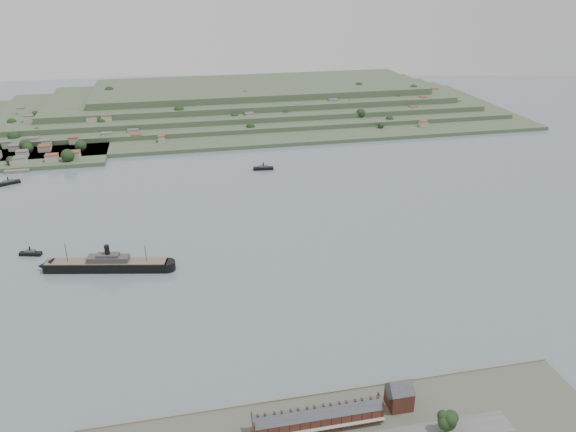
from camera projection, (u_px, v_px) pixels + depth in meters
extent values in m
plane|color=slate|center=(269.00, 248.00, 388.11)|extent=(1400.00, 1400.00, 0.00)
cube|color=slate|center=(329.00, 393.00, 254.59)|extent=(220.00, 2.00, 2.60)
cube|color=#48231A|center=(318.00, 419.00, 233.99)|extent=(55.00, 8.00, 7.00)
cube|color=#393C41|center=(319.00, 413.00, 232.56)|extent=(55.60, 8.15, 8.15)
cube|color=#B0AB9C|center=(321.00, 429.00, 229.91)|extent=(55.00, 1.60, 0.25)
cube|color=#48231A|center=(253.00, 422.00, 226.85)|extent=(0.50, 8.40, 3.00)
cube|color=#48231A|center=(381.00, 401.00, 237.46)|extent=(0.50, 8.40, 3.00)
cube|color=#32211C|center=(266.00, 417.00, 227.34)|extent=(0.90, 1.40, 3.20)
cube|color=#32211C|center=(280.00, 415.00, 228.40)|extent=(0.90, 1.40, 3.20)
cube|color=#32211C|center=(312.00, 410.00, 231.05)|extent=(0.90, 1.40, 3.20)
cube|color=#32211C|center=(325.00, 408.00, 232.12)|extent=(0.90, 1.40, 3.20)
cube|color=#32211C|center=(357.00, 403.00, 234.77)|extent=(0.90, 1.40, 3.20)
cube|color=#32211C|center=(369.00, 401.00, 235.83)|extent=(0.90, 1.40, 3.20)
cube|color=#48231A|center=(399.00, 398.00, 244.39)|extent=(10.00, 10.00, 9.00)
cube|color=#393C41|center=(400.00, 390.00, 242.55)|extent=(10.40, 10.18, 10.18)
cube|color=#3B4F35|center=(218.00, 119.00, 708.61)|extent=(760.00, 260.00, 4.00)
cube|color=#3B4F35|center=(231.00, 110.00, 732.94)|extent=(680.00, 220.00, 5.00)
cube|color=#3B4F35|center=(241.00, 103.00, 746.98)|extent=(600.00, 200.00, 6.00)
cube|color=#3B4F35|center=(250.00, 95.00, 760.62)|extent=(520.00, 180.00, 7.00)
cube|color=#3B4F35|center=(259.00, 87.00, 773.84)|extent=(440.00, 160.00, 8.00)
cube|color=#3B4F35|center=(32.00, 155.00, 571.83)|extent=(150.00, 90.00, 4.00)
cube|color=slate|center=(18.00, 170.00, 533.63)|extent=(22.00, 14.00, 2.80)
cube|color=black|center=(107.00, 266.00, 359.02)|extent=(78.26, 25.87, 6.05)
cone|color=black|center=(46.00, 266.00, 358.68)|extent=(12.25, 12.25, 10.37)
cylinder|color=black|center=(167.00, 266.00, 359.35)|extent=(10.37, 10.37, 6.05)
cube|color=brown|center=(106.00, 261.00, 357.68)|extent=(76.39, 24.68, 0.52)
cube|color=#413E3C|center=(108.00, 259.00, 356.92)|extent=(26.96, 12.86, 3.46)
cube|color=#413E3C|center=(108.00, 255.00, 355.97)|extent=(14.76, 8.72, 2.16)
cylinder|color=black|center=(107.00, 251.00, 354.63)|extent=(3.11, 3.11, 7.78)
cylinder|color=#3D2E1C|center=(66.00, 253.00, 355.11)|extent=(0.43, 0.43, 13.83)
cylinder|color=#3D2E1C|center=(146.00, 254.00, 355.89)|extent=(0.43, 0.43, 12.10)
cube|color=black|center=(31.00, 254.00, 378.09)|extent=(15.10, 7.33, 2.33)
cube|color=#413E3C|center=(30.00, 251.00, 377.38)|extent=(7.13, 4.62, 1.75)
cylinder|color=black|center=(30.00, 249.00, 376.58)|extent=(0.97, 0.97, 3.40)
cube|color=black|center=(9.00, 183.00, 500.87)|extent=(19.44, 12.48, 2.52)
cube|color=#413E3C|center=(8.00, 181.00, 500.10)|extent=(9.49, 7.30, 1.89)
cylinder|color=black|center=(8.00, 179.00, 499.24)|extent=(1.05, 1.05, 3.68)
cube|color=black|center=(263.00, 168.00, 537.20)|extent=(19.70, 7.70, 2.56)
cube|color=#413E3C|center=(263.00, 166.00, 536.42)|extent=(9.10, 5.32, 1.92)
cylinder|color=black|center=(263.00, 164.00, 535.55)|extent=(1.07, 1.07, 3.73)
cylinder|color=#3D2E1C|center=(446.00, 428.00, 231.25)|extent=(1.03, 1.03, 4.30)
sphere|color=black|center=(447.00, 421.00, 229.67)|extent=(7.74, 7.74, 7.74)
sphere|color=black|center=(451.00, 417.00, 230.50)|extent=(6.02, 6.02, 6.02)
sphere|color=black|center=(445.00, 423.00, 228.01)|extent=(5.51, 5.51, 5.51)
sphere|color=black|center=(451.00, 420.00, 227.19)|extent=(5.16, 5.16, 5.16)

